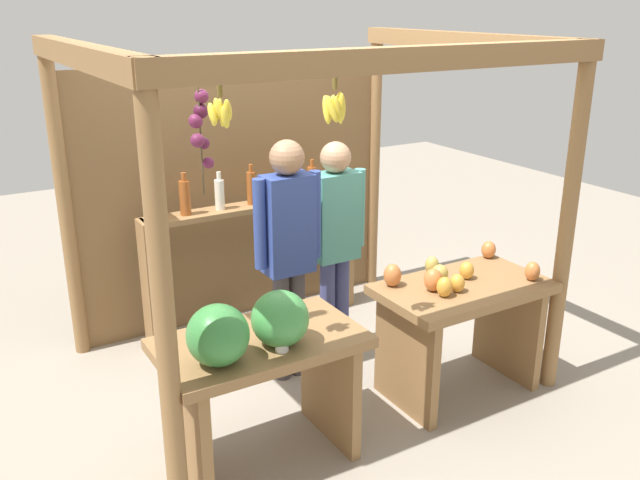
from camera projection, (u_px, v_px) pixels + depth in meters
ground_plane at (305, 366)px, 4.86m from camera, size 12.00×12.00×0.00m
market_stall at (271, 169)px, 4.77m from camera, size 2.72×2.20×2.25m
fruit_counter_left at (257, 358)px, 3.59m from camera, size 1.09×0.65×1.07m
fruit_counter_right at (460, 313)px, 4.39m from camera, size 1.09×0.64×0.91m
bottle_shelf_unit at (253, 230)px, 5.23m from camera, size 1.74×0.22×1.32m
vendor_man at (288, 240)px, 4.42m from camera, size 0.48×0.22×1.64m
vendor_woman at (335, 231)px, 4.76m from camera, size 0.48×0.21×1.57m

